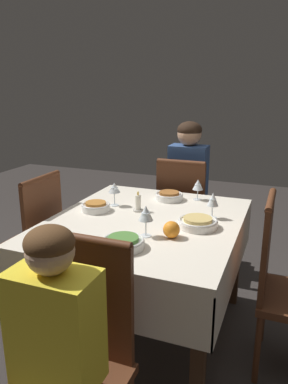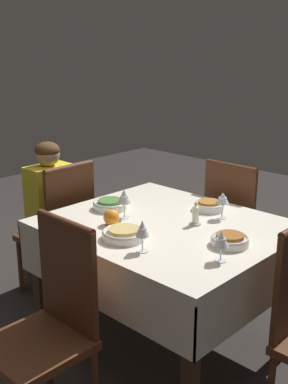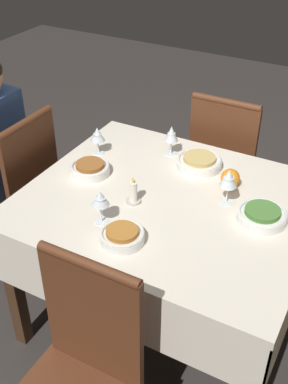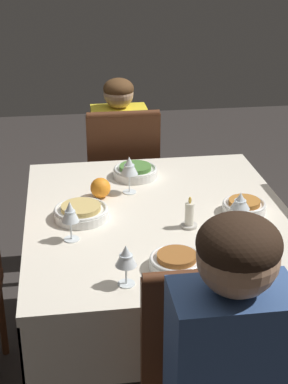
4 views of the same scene
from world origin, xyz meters
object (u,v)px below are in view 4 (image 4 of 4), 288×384
object	(u,v)px
wine_glass_west	(126,257)
wine_glass_east	(129,167)
dining_table	(159,235)
bowl_north	(81,212)
bowl_south	(244,206)
orange_fruit	(100,188)
wine_glass_north	(70,213)
wine_glass_south	(240,202)
bowl_east	(135,171)
bowl_west	(177,262)
chair_east	(122,184)
person_child_yellow	(119,161)
candle_centerpiece	(189,217)

from	to	relation	value
wine_glass_west	wine_glass_east	distance (m)	0.72
dining_table	bowl_north	bearing A→B (deg)	88.39
bowl_south	orange_fruit	world-z (taller)	orange_fruit
wine_glass_east	wine_glass_north	distance (m)	0.47
bowl_north	wine_glass_south	world-z (taller)	wine_glass_south
wine_glass_south	bowl_east	bearing A→B (deg)	29.52
dining_table	bowl_west	bearing A→B (deg)	178.49
bowl_east	bowl_north	bearing A→B (deg)	145.78
wine_glass_west	bowl_south	distance (m)	0.70
dining_table	wine_glass_east	distance (m)	0.33
dining_table	bowl_east	xyz separation A→B (m)	(0.40, 0.04, 0.12)
dining_table	chair_east	xyz separation A→B (m)	(0.87, 0.06, -0.14)
dining_table	person_child_yellow	distance (m)	1.04
person_child_yellow	wine_glass_north	world-z (taller)	person_child_yellow
candle_centerpiece	bowl_west	bearing A→B (deg)	160.05
wine_glass_east	candle_centerpiece	size ratio (longest dim) A/B	1.31
bowl_west	bowl_south	bearing A→B (deg)	-42.44
dining_table	wine_glass_north	size ratio (longest dim) A/B	8.00
chair_east	wine_glass_south	distance (m)	1.15
wine_glass_south	bowl_west	bearing A→B (deg)	130.71
wine_glass_north	wine_glass_south	size ratio (longest dim) A/B	1.02
wine_glass_west	orange_fruit	xyz separation A→B (m)	(0.68, 0.03, -0.06)
wine_glass_east	wine_glass_south	distance (m)	0.54
chair_east	wine_glass_west	xyz separation A→B (m)	(-1.36, 0.13, 0.34)
bowl_north	bowl_east	bearing A→B (deg)	-34.22
wine_glass_east	bowl_south	xyz separation A→B (m)	(-0.26, -0.43, -0.09)
bowl_north	orange_fruit	xyz separation A→B (m)	(0.19, -0.09, 0.02)
bowl_west	wine_glass_north	xyz separation A→B (m)	(0.25, 0.34, 0.08)
wine_glass_south	orange_fruit	world-z (taller)	wine_glass_south
chair_east	wine_glass_north	size ratio (longest dim) A/B	6.22
dining_table	bowl_east	size ratio (longest dim) A/B	6.12
chair_east	wine_glass_south	xyz separation A→B (m)	(-1.04, -0.34, 0.35)
dining_table	wine_glass_north	xyz separation A→B (m)	(-0.16, 0.35, 0.21)
dining_table	bowl_east	bearing A→B (deg)	6.43
chair_east	orange_fruit	distance (m)	0.75
chair_east	bowl_west	bearing A→B (deg)	92.11
dining_table	orange_fruit	size ratio (longest dim) A/B	14.35
chair_east	bowl_east	distance (m)	0.55
dining_table	bowl_west	size ratio (longest dim) A/B	6.70
dining_table	bowl_north	distance (m)	0.33
bowl_north	wine_glass_south	bearing A→B (deg)	-106.85
dining_table	chair_east	size ratio (longest dim) A/B	1.29
bowl_north	person_child_yellow	bearing A→B (deg)	-13.71
person_child_yellow	bowl_east	bearing A→B (deg)	91.21
dining_table	candle_centerpiece	bearing A→B (deg)	-142.53
wine_glass_north	person_child_yellow	bearing A→B (deg)	-13.78
dining_table	chair_east	distance (m)	0.89
wine_glass_south	dining_table	bearing A→B (deg)	58.56
person_child_yellow	wine_glass_north	bearing A→B (deg)	76.22
wine_glass_west	bowl_east	xyz separation A→B (m)	(0.89, -0.14, -0.07)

